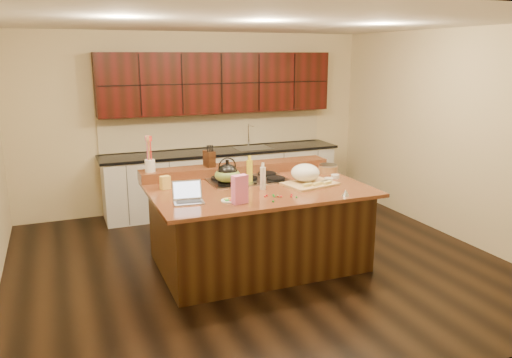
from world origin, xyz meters
name	(u,v)px	position (x,y,z in m)	size (l,w,h in m)	color
room	(258,149)	(0.00, 0.00, 1.35)	(5.52, 5.02, 2.72)	black
island	(258,225)	(0.00, 0.00, 0.46)	(2.40, 1.60, 0.92)	black
back_ledge	(237,169)	(0.00, 0.70, 0.98)	(2.40, 0.30, 0.12)	black
cooktop	(248,180)	(0.00, 0.30, 0.94)	(0.92, 0.52, 0.05)	gray
back_counter	(221,147)	(0.30, 2.23, 0.98)	(3.70, 0.66, 2.40)	silver
kettle	(227,173)	(-0.30, 0.17, 1.07)	(0.24, 0.24, 0.21)	black
green_bowl	(227,175)	(-0.30, 0.17, 1.05)	(0.29, 0.29, 0.16)	#5A7930
laptop	(188,196)	(-0.87, -0.27, 0.98)	(0.32, 0.27, 0.21)	#B7B7BC
oil_bottle	(250,172)	(-0.02, 0.20, 1.06)	(0.07, 0.07, 0.27)	yellow
vinegar_bottle	(263,178)	(0.01, -0.11, 1.04)	(0.06, 0.06, 0.25)	silver
wooden_tray	(306,175)	(0.57, -0.08, 1.02)	(0.64, 0.52, 0.23)	tan
ramekin_a	(329,180)	(0.86, -0.09, 0.94)	(0.10, 0.10, 0.04)	white
ramekin_b	(335,176)	(1.02, 0.03, 0.94)	(0.10, 0.10, 0.04)	white
ramekin_c	(314,173)	(0.87, 0.28, 0.94)	(0.10, 0.10, 0.04)	white
strainer_bowl	(328,169)	(1.08, 0.30, 0.97)	(0.24, 0.24, 0.09)	#996B3F
kitchen_timer	(346,193)	(0.72, -0.68, 0.96)	(0.08, 0.08, 0.07)	silver
pink_bag	(240,189)	(-0.40, -0.52, 1.06)	(0.15, 0.08, 0.29)	pink
candy_plate	(230,200)	(-0.47, -0.41, 0.93)	(0.18, 0.18, 0.01)	white
package_box	(165,183)	(-0.98, 0.30, 0.99)	(0.11, 0.07, 0.15)	#EEC654
utensil_crock	(150,166)	(-1.07, 0.70, 1.11)	(0.12, 0.12, 0.14)	white
knife_block	(209,159)	(-0.35, 0.70, 1.14)	(0.10, 0.16, 0.19)	black
gumdrop_0	(292,195)	(0.20, -0.47, 0.93)	(0.02, 0.02, 0.02)	red
gumdrop_1	(274,196)	(0.00, -0.45, 0.93)	(0.02, 0.02, 0.02)	#198C26
gumdrop_2	(291,197)	(0.17, -0.52, 0.93)	(0.02, 0.02, 0.02)	red
gumdrop_3	(296,197)	(0.20, -0.57, 0.93)	(0.02, 0.02, 0.02)	#198C26
gumdrop_4	(281,196)	(0.07, -0.48, 0.93)	(0.02, 0.02, 0.02)	red
gumdrop_5	(273,195)	(0.01, -0.40, 0.93)	(0.02, 0.02, 0.02)	#198C26
gumdrop_6	(267,195)	(-0.06, -0.39, 0.93)	(0.02, 0.02, 0.02)	red
gumdrop_7	(273,201)	(-0.08, -0.61, 0.93)	(0.02, 0.02, 0.02)	#198C26
gumdrop_8	(265,196)	(-0.09, -0.42, 0.93)	(0.02, 0.02, 0.02)	red
gumdrop_9	(278,196)	(0.04, -0.45, 0.93)	(0.02, 0.02, 0.02)	#198C26
gumdrop_10	(278,196)	(0.04, -0.47, 0.93)	(0.02, 0.02, 0.02)	red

